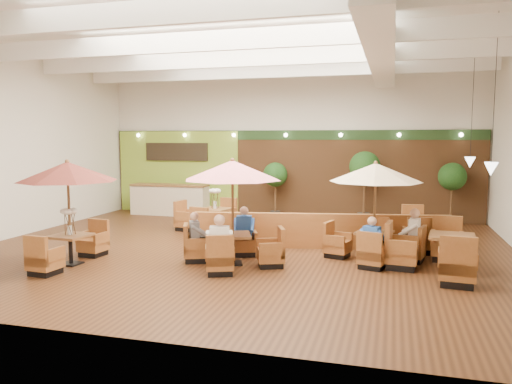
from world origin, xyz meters
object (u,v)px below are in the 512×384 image
(table_3, at_px, (208,217))
(diner_1, at_px, (244,226))
(table_5, at_px, (416,232))
(diner_2, at_px, (196,231))
(topiary_1, at_px, (365,170))
(service_counter, at_px, (170,200))
(table_1, at_px, (233,192))
(table_4, at_px, (437,254))
(booth_divider, at_px, (320,231))
(table_0, at_px, (68,185))
(topiary_2, at_px, (452,179))
(diner_0, at_px, (220,239))
(topiary_0, at_px, (275,177))
(diner_3, at_px, (373,236))
(diner_4, at_px, (412,230))
(table_2, at_px, (375,192))

(table_3, distance_m, diner_1, 3.44)
(table_5, height_order, diner_2, diner_2)
(topiary_1, bearing_deg, service_counter, -178.43)
(service_counter, relative_size, table_5, 1.11)
(table_1, height_order, table_4, table_1)
(booth_divider, relative_size, table_0, 2.76)
(topiary_2, height_order, diner_1, topiary_2)
(service_counter, distance_m, table_4, 10.95)
(booth_divider, xyz_separation_m, table_3, (-3.76, 1.46, -0.02))
(table_1, xyz_separation_m, table_3, (-2.03, 3.67, -1.26))
(table_5, bearing_deg, topiary_1, 103.62)
(service_counter, bearing_deg, diner_0, -57.88)
(booth_divider, relative_size, topiary_1, 2.73)
(booth_divider, xyz_separation_m, topiary_0, (-2.30, 4.51, 1.06))
(table_3, xyz_separation_m, topiary_2, (7.49, 3.05, 1.14))
(service_counter, xyz_separation_m, diner_0, (4.67, -7.43, 0.20))
(diner_2, bearing_deg, service_counter, -179.18)
(topiary_1, height_order, diner_3, topiary_1)
(booth_divider, relative_size, diner_2, 9.22)
(table_1, xyz_separation_m, table_5, (4.22, 3.29, -1.33))
(diner_4, bearing_deg, table_0, 116.47)
(diner_2, relative_size, diner_4, 0.89)
(booth_divider, distance_m, table_1, 3.07)
(diner_0, bearing_deg, topiary_0, 76.88)
(topiary_1, distance_m, topiary_2, 2.86)
(table_2, relative_size, topiary_2, 1.15)
(diner_0, distance_m, diner_4, 4.62)
(table_0, height_order, table_2, table_0)
(topiary_0, relative_size, diner_2, 2.80)
(diner_3, bearing_deg, service_counter, 165.82)
(table_0, bearing_deg, table_3, 75.90)
(diner_0, bearing_deg, diner_1, 72.68)
(table_4, distance_m, diner_3, 1.43)
(table_4, height_order, table_5, table_4)
(table_0, relative_size, diner_2, 3.34)
(table_0, height_order, topiary_1, topiary_1)
(diner_1, bearing_deg, diner_0, 78.45)
(table_5, distance_m, topiary_2, 3.85)
(topiary_1, bearing_deg, diner_1, -114.24)
(table_0, distance_m, diner_2, 3.13)
(diner_2, bearing_deg, diner_1, 105.87)
(booth_divider, bearing_deg, table_1, -138.26)
(booth_divider, distance_m, topiary_1, 4.80)
(topiary_1, bearing_deg, table_2, -84.22)
(topiary_2, xyz_separation_m, diner_3, (-2.30, -6.27, -0.85))
(booth_divider, relative_size, diner_3, 9.22)
(diner_0, bearing_deg, topiary_1, 53.74)
(service_counter, bearing_deg, table_3, -47.20)
(topiary_1, bearing_deg, table_0, -128.84)
(table_1, bearing_deg, diner_1, 68.62)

